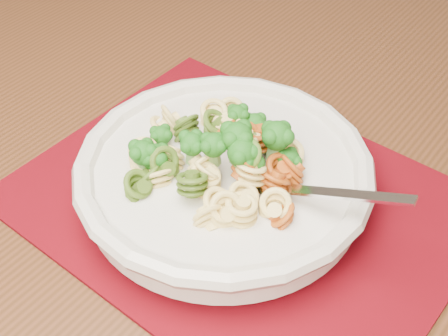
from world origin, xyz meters
The scene contains 5 objects.
dining_table centered at (-0.20, 0.73, 0.61)m, with size 1.56×1.05×0.70m.
placemat centered at (-0.16, 0.61, 0.70)m, with size 0.41×0.32×0.00m, color #5D030D.
pasta_bowl centered at (-0.18, 0.61, 0.73)m, with size 0.28×0.28×0.05m.
pasta_broccoli_heap centered at (-0.18, 0.61, 0.74)m, with size 0.24×0.24×0.06m, color #EDD975, non-canonical shape.
fork centered at (-0.13, 0.60, 0.74)m, with size 0.19×0.02×0.01m, color silver, non-canonical shape.
Camera 1 is at (0.06, 0.26, 1.13)m, focal length 50.00 mm.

